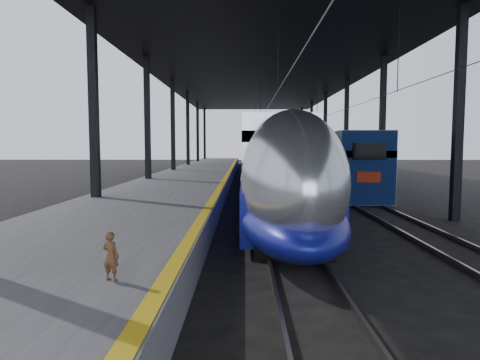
{
  "coord_description": "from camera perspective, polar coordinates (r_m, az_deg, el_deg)",
  "views": [
    {
      "loc": [
        0.62,
        -13.22,
        3.24
      ],
      "look_at": [
        0.44,
        1.78,
        2.0
      ],
      "focal_mm": 32.0,
      "sensor_mm": 36.0,
      "label": 1
    }
  ],
  "objects": [
    {
      "name": "ground",
      "position": [
        13.62,
        -1.98,
        -9.04
      ],
      "size": [
        160.0,
        160.0,
        0.0
      ],
      "primitive_type": "plane",
      "color": "black",
      "rests_on": "ground"
    },
    {
      "name": "platform",
      "position": [
        33.58,
        -6.39,
        0.01
      ],
      "size": [
        6.0,
        80.0,
        1.0
      ],
      "primitive_type": "cube",
      "color": "#4C4C4F",
      "rests_on": "ground"
    },
    {
      "name": "yellow_strip",
      "position": [
        33.32,
        -1.61,
        0.87
      ],
      "size": [
        0.3,
        80.0,
        0.01
      ],
      "primitive_type": "cube",
      "color": "gold",
      "rests_on": "platform"
    },
    {
      "name": "rails",
      "position": [
        33.59,
        7.29,
        -0.72
      ],
      "size": [
        6.52,
        80.0,
        0.16
      ],
      "color": "slate",
      "rests_on": "ground"
    },
    {
      "name": "canopy",
      "position": [
        33.76,
        2.92,
        14.74
      ],
      "size": [
        18.0,
        75.0,
        9.47
      ],
      "color": "black",
      "rests_on": "ground"
    },
    {
      "name": "tgv_train",
      "position": [
        40.39,
        2.62,
        3.05
      ],
      "size": [
        3.09,
        65.2,
        4.43
      ],
      "color": "#B9BBC0",
      "rests_on": "ground"
    },
    {
      "name": "second_train",
      "position": [
        49.76,
        8.04,
        3.27
      ],
      "size": [
        2.9,
        56.05,
        4.0
      ],
      "color": "navy",
      "rests_on": "ground"
    },
    {
      "name": "child",
      "position": [
        7.46,
        -16.84,
        -9.68
      ],
      "size": [
        0.35,
        0.28,
        0.82
      ],
      "primitive_type": "imported",
      "rotation": [
        0.0,
        0.0,
        2.8
      ],
      "color": "#492D18",
      "rests_on": "platform"
    }
  ]
}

